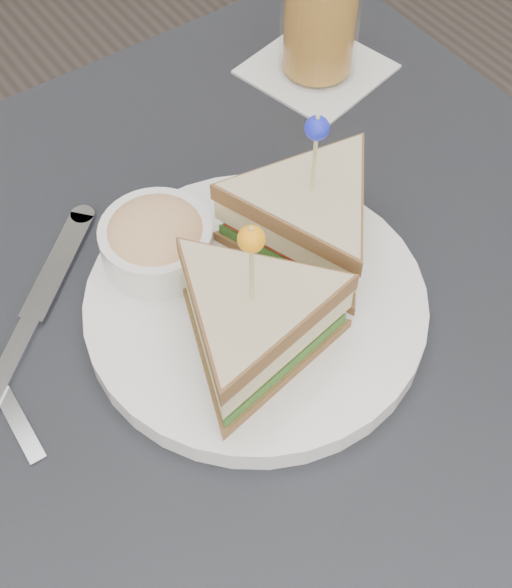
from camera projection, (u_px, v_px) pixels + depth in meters
name	position (u px, v px, depth m)	size (l,w,h in m)	color
table	(253.00, 388.00, 0.74)	(0.80, 0.80, 0.75)	black
plate_meal	(263.00, 275.00, 0.66)	(0.37, 0.37, 0.17)	white
cutlery_knife	(35.00, 311.00, 0.69)	(0.18, 0.16, 0.01)	silver
drink_set	(321.00, 11.00, 0.83)	(0.16, 0.16, 0.17)	white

